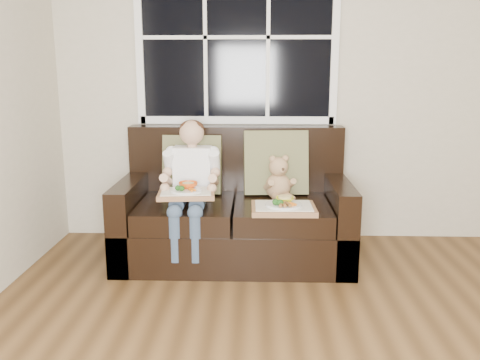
{
  "coord_description": "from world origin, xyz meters",
  "views": [
    {
      "loc": [
        -0.62,
        -1.7,
        1.41
      ],
      "look_at": [
        -0.73,
        1.85,
        0.63
      ],
      "focal_mm": 38.0,
      "sensor_mm": 36.0,
      "label": 1
    }
  ],
  "objects_px": {
    "tray_left": "(186,192)",
    "tray_right": "(283,207)",
    "child": "(191,175)",
    "teddy_bear": "(278,181)",
    "loveseat": "(235,216)"
  },
  "relations": [
    {
      "from": "tray_left",
      "to": "tray_right",
      "type": "height_order",
      "value": "tray_left"
    },
    {
      "from": "tray_left",
      "to": "tray_right",
      "type": "bearing_deg",
      "value": -7.38
    },
    {
      "from": "loveseat",
      "to": "child",
      "type": "xyz_separation_m",
      "value": [
        -0.31,
        -0.12,
        0.35
      ]
    },
    {
      "from": "teddy_bear",
      "to": "tray_right",
      "type": "xyz_separation_m",
      "value": [
        0.02,
        -0.36,
        -0.1
      ]
    },
    {
      "from": "loveseat",
      "to": "tray_right",
      "type": "relative_size",
      "value": 3.84
    },
    {
      "from": "child",
      "to": "tray_right",
      "type": "bearing_deg",
      "value": -18.96
    },
    {
      "from": "tray_left",
      "to": "child",
      "type": "bearing_deg",
      "value": 82.71
    },
    {
      "from": "child",
      "to": "tray_left",
      "type": "distance_m",
      "value": 0.22
    },
    {
      "from": "child",
      "to": "tray_left",
      "type": "height_order",
      "value": "child"
    },
    {
      "from": "loveseat",
      "to": "teddy_bear",
      "type": "height_order",
      "value": "loveseat"
    },
    {
      "from": "teddy_bear",
      "to": "tray_left",
      "type": "relative_size",
      "value": 0.83
    },
    {
      "from": "tray_left",
      "to": "loveseat",
      "type": "bearing_deg",
      "value": 40.13
    },
    {
      "from": "tray_right",
      "to": "tray_left",
      "type": "bearing_deg",
      "value": 176.69
    },
    {
      "from": "child",
      "to": "tray_right",
      "type": "relative_size",
      "value": 2.06
    },
    {
      "from": "teddy_bear",
      "to": "tray_right",
      "type": "bearing_deg",
      "value": -105.12
    }
  ]
}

